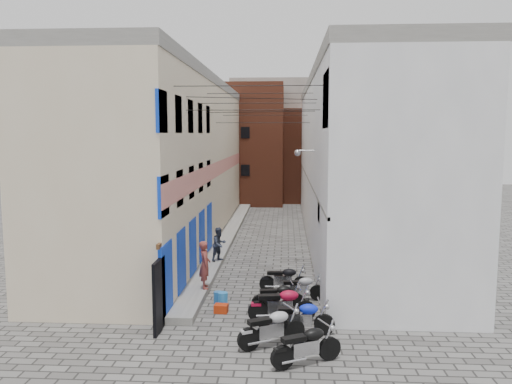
% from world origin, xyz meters
% --- Properties ---
extents(ground, '(90.00, 90.00, 0.00)m').
position_xyz_m(ground, '(0.00, 0.00, 0.00)').
color(ground, '#514F4C').
rests_on(ground, ground).
extents(plinth, '(0.90, 26.00, 0.25)m').
position_xyz_m(plinth, '(-2.05, 13.00, 0.12)').
color(plinth, gray).
rests_on(plinth, ground).
extents(building_left, '(5.10, 27.00, 9.00)m').
position_xyz_m(building_left, '(-4.98, 12.95, 4.50)').
color(building_left, beige).
rests_on(building_left, ground).
extents(building_right, '(5.94, 26.00, 9.00)m').
position_xyz_m(building_right, '(5.00, 13.00, 4.51)').
color(building_right, silver).
rests_on(building_right, ground).
extents(building_far_brick_left, '(6.00, 6.00, 10.00)m').
position_xyz_m(building_far_brick_left, '(-2.00, 28.00, 5.00)').
color(building_far_brick_left, brown).
rests_on(building_far_brick_left, ground).
extents(building_far_brick_right, '(5.00, 6.00, 8.00)m').
position_xyz_m(building_far_brick_right, '(3.00, 30.00, 4.00)').
color(building_far_brick_right, brown).
rests_on(building_far_brick_right, ground).
extents(building_far_concrete, '(8.00, 5.00, 11.00)m').
position_xyz_m(building_far_concrete, '(0.00, 34.00, 5.50)').
color(building_far_concrete, gray).
rests_on(building_far_concrete, ground).
extents(far_shopfront, '(2.00, 0.30, 2.40)m').
position_xyz_m(far_shopfront, '(0.00, 25.20, 1.20)').
color(far_shopfront, black).
rests_on(far_shopfront, ground).
extents(overhead_wires, '(5.80, 13.02, 1.32)m').
position_xyz_m(overhead_wires, '(0.00, 7.64, 7.12)').
color(overhead_wires, black).
rests_on(overhead_wires, ground).
extents(motorcycle_a, '(2.07, 1.46, 1.16)m').
position_xyz_m(motorcycle_a, '(1.82, -2.39, 0.58)').
color(motorcycle_a, black).
rests_on(motorcycle_a, ground).
extents(motorcycle_b, '(2.13, 1.55, 1.20)m').
position_xyz_m(motorcycle_b, '(0.90, -1.32, 0.60)').
color(motorcycle_b, '#A3A3A7').
rests_on(motorcycle_b, ground).
extents(motorcycle_c, '(2.01, 0.69, 1.15)m').
position_xyz_m(motorcycle_c, '(1.74, -0.44, 0.58)').
color(motorcycle_c, '#0D23CF').
rests_on(motorcycle_c, ground).
extents(motorcycle_d, '(2.22, 0.93, 1.25)m').
position_xyz_m(motorcycle_d, '(1.15, 0.55, 0.62)').
color(motorcycle_d, maroon).
rests_on(motorcycle_d, ground).
extents(motorcycle_e, '(1.88, 0.88, 1.05)m').
position_xyz_m(motorcycle_e, '(1.03, 1.53, 0.52)').
color(motorcycle_e, black).
rests_on(motorcycle_e, ground).
extents(motorcycle_f, '(1.85, 0.77, 1.04)m').
position_xyz_m(motorcycle_f, '(1.80, 2.57, 0.52)').
color(motorcycle_f, '#9A999D').
rests_on(motorcycle_f, ground).
extents(motorcycle_g, '(1.88, 0.63, 1.08)m').
position_xyz_m(motorcycle_g, '(1.21, 3.60, 0.54)').
color(motorcycle_g, black).
rests_on(motorcycle_g, ground).
extents(person_a, '(0.55, 0.72, 1.77)m').
position_xyz_m(person_a, '(-1.70, 3.05, 1.13)').
color(person_a, brown).
rests_on(person_a, plinth).
extents(person_b, '(0.92, 0.93, 1.52)m').
position_xyz_m(person_b, '(-1.70, 7.03, 1.01)').
color(person_b, '#2E3445').
rests_on(person_b, plinth).
extents(water_jug_near, '(0.42, 0.42, 0.52)m').
position_xyz_m(water_jug_near, '(-0.87, 1.74, 0.26)').
color(water_jug_near, '#2B85D7').
rests_on(water_jug_near, ground).
extents(water_jug_far, '(0.39, 0.39, 0.47)m').
position_xyz_m(water_jug_far, '(-1.07, 1.96, 0.24)').
color(water_jug_far, '#2263AE').
rests_on(water_jug_far, ground).
extents(red_crate, '(0.47, 0.37, 0.28)m').
position_xyz_m(red_crate, '(-0.87, 1.23, 0.14)').
color(red_crate, '#B22C0C').
rests_on(red_crate, ground).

